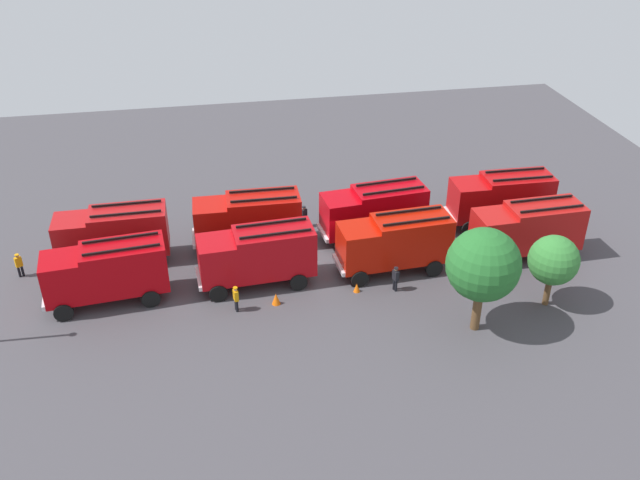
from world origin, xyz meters
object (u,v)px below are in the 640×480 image
fire_truck_0 (501,197)px  fire_truck_1 (374,210)px  fire_truck_2 (248,218)px  firefighter_2 (236,298)px  firefighter_3 (395,278)px  traffic_cone_1 (276,299)px  fire_truck_7 (107,271)px  firefighter_1 (19,264)px  tree_0 (554,260)px  fire_truck_4 (528,228)px  fire_truck_5 (395,241)px  fire_truck_6 (257,254)px  tree_1 (483,265)px  traffic_cone_0 (357,288)px  firefighter_0 (304,216)px  fire_truck_3 (113,233)px

fire_truck_0 → fire_truck_1: (9.28, 0.28, 0.00)m
fire_truck_2 → firefighter_2: fire_truck_2 is taller
firefighter_2 → firefighter_3: 9.70m
traffic_cone_1 → fire_truck_1: bearing=-139.4°
fire_truck_7 → firefighter_1: (5.81, -3.80, -1.26)m
fire_truck_2 → tree_0: bearing=150.4°
fire_truck_2 → fire_truck_4: bearing=166.4°
fire_truck_2 → traffic_cone_1: size_ratio=9.85×
fire_truck_5 → fire_truck_6: bearing=-3.9°
firefighter_1 → firefighter_2: bearing=-146.1°
tree_1 → traffic_cone_0: 8.42m
fire_truck_5 → firefighter_0: (4.69, -6.66, -1.27)m
fire_truck_2 → fire_truck_7: 9.99m
fire_truck_0 → fire_truck_6: 18.24m
firefighter_2 → firefighter_3: size_ratio=1.00×
fire_truck_2 → firefighter_3: bearing=141.3°
firefighter_3 → tree_1: (-3.41, 4.45, 3.32)m
fire_truck_7 → traffic_cone_0: bearing=167.7°
fire_truck_1 → fire_truck_7: 17.82m
fire_truck_1 → tree_0: size_ratio=1.63×
fire_truck_4 → traffic_cone_0: fire_truck_4 is taller
firefighter_1 → traffic_cone_1: bearing=-141.8°
tree_0 → traffic_cone_0: (10.75, -3.30, -2.76)m
fire_truck_4 → firefighter_3: (9.43, 2.22, -1.24)m
fire_truck_6 → firefighter_2: 3.26m
fire_truck_0 → firefighter_3: 11.76m
firefighter_2 → traffic_cone_1: size_ratio=2.22×
fire_truck_1 → fire_truck_0: bearing=176.2°
fire_truck_1 → fire_truck_6: 9.39m
firefighter_2 → fire_truck_4: bearing=-4.1°
firefighter_0 → traffic_cone_1: 9.50m
fire_truck_0 → traffic_cone_1: fire_truck_0 is taller
firefighter_1 → fire_truck_2: bearing=-116.8°
fire_truck_0 → traffic_cone_0: bearing=29.7°
tree_0 → traffic_cone_0: size_ratio=7.81×
fire_truck_7 → tree_0: 25.91m
fire_truck_5 → traffic_cone_1: size_ratio=9.97×
fire_truck_4 → fire_truck_7: size_ratio=0.98×
fire_truck_4 → fire_truck_6: same height
fire_truck_1 → fire_truck_5: (-0.25, 4.25, 0.00)m
fire_truck_4 → firefighter_3: bearing=11.5°
fire_truck_7 → tree_1: tree_1 is taller
fire_truck_4 → tree_1: tree_1 is taller
tree_1 → fire_truck_1: bearing=-74.0°
fire_truck_3 → fire_truck_6: size_ratio=0.98×
firefighter_3 → tree_0: size_ratio=0.36×
fire_truck_3 → firefighter_1: fire_truck_3 is taller
fire_truck_6 → fire_truck_3: bearing=-29.4°
fire_truck_0 → fire_truck_7: size_ratio=0.98×
firefighter_1 → tree_0: tree_0 is taller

